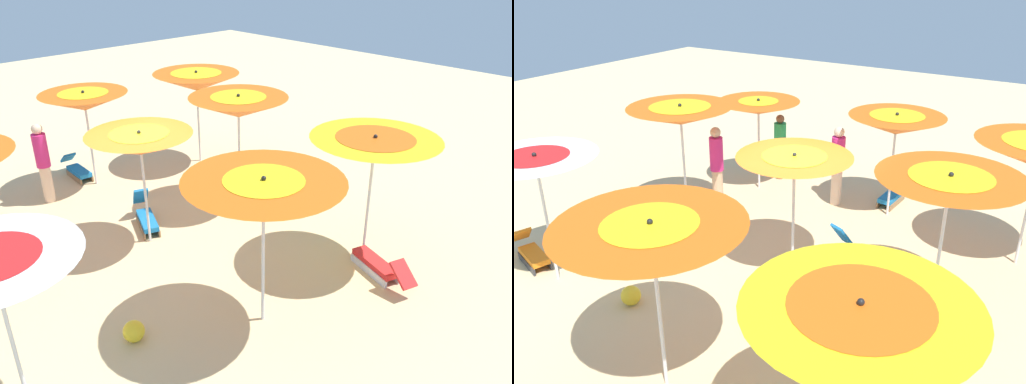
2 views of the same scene
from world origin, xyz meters
TOP-DOWN VIEW (x-y plane):
  - ground at (0.00, 0.00)m, footprint 37.36×37.36m
  - beach_umbrella_3 at (-3.14, 0.52)m, footprint 1.96×1.96m
  - beach_umbrella_4 at (0.00, -0.04)m, footprint 1.92×1.92m
  - beach_umbrella_5 at (3.17, -0.09)m, footprint 2.28×2.28m
  - beach_umbrella_6 at (-2.53, 3.24)m, footprint 2.15×2.15m
  - beach_umbrella_7 at (-0.07, 2.41)m, footprint 2.09×2.09m
  - beach_umbrella_8 at (3.21, 2.52)m, footprint 2.22×2.22m
  - lounger_1 at (-0.54, 0.24)m, footprint 1.27×0.76m
  - lounger_2 at (3.77, 2.20)m, footprint 1.44×0.73m
  - lounger_3 at (-3.80, 0.38)m, footprint 1.21×0.38m
  - lounger_4 at (0.45, 2.65)m, footprint 1.34×0.53m
  - beachgoer_1 at (-3.03, -0.68)m, footprint 0.30×0.30m
  - beach_ball at (2.19, -1.77)m, footprint 0.32×0.32m

SIDE VIEW (x-z plane):
  - ground at x=0.00m, z-range -0.04..0.00m
  - beach_ball at x=2.19m, z-range 0.00..0.32m
  - lounger_3 at x=-3.80m, z-range -0.07..0.46m
  - lounger_2 at x=3.77m, z-range -0.08..0.47m
  - lounger_4 at x=0.45m, z-range -0.08..0.49m
  - lounger_1 at x=-0.54m, z-range -0.13..0.56m
  - beachgoer_1 at x=-3.03m, z-range 0.05..1.88m
  - beach_umbrella_4 at x=0.00m, z-range 0.89..3.17m
  - beach_umbrella_3 at x=-3.14m, z-range 0.89..3.19m
  - beach_umbrella_8 at x=3.21m, z-range 0.92..3.31m
  - beach_umbrella_6 at x=-2.53m, z-range 0.93..3.34m
  - beach_umbrella_7 at x=-0.07m, z-range 0.96..3.42m
  - beach_umbrella_5 at x=3.17m, z-range 0.98..3.42m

